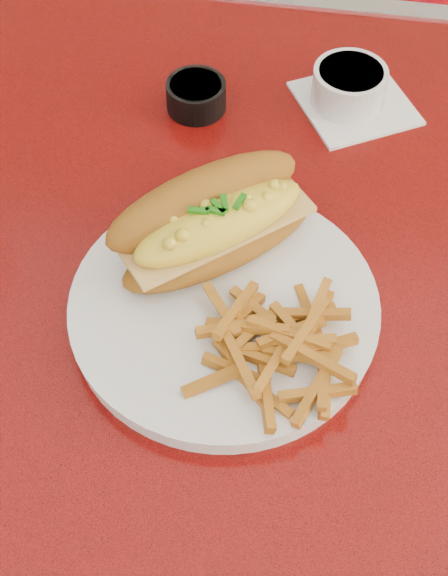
% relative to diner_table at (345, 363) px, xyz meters
% --- Properties ---
extents(ground, '(8.00, 8.00, 0.00)m').
position_rel_diner_table_xyz_m(ground, '(0.00, 0.00, -0.61)').
color(ground, beige).
rests_on(ground, ground).
extents(diner_table, '(1.23, 0.83, 0.77)m').
position_rel_diner_table_xyz_m(diner_table, '(0.00, 0.00, 0.00)').
color(diner_table, red).
rests_on(diner_table, ground).
extents(booth_bench_far, '(1.20, 0.51, 0.90)m').
position_rel_diner_table_xyz_m(booth_bench_far, '(0.00, 0.81, -0.32)').
color(booth_bench_far, '#9B0A13').
rests_on(booth_bench_far, ground).
extents(dinner_plate, '(0.35, 0.35, 0.02)m').
position_rel_diner_table_xyz_m(dinner_plate, '(-0.12, -0.07, 0.17)').
color(dinner_plate, silver).
rests_on(dinner_plate, diner_table).
extents(mac_hoagie, '(0.20, 0.19, 0.08)m').
position_rel_diner_table_xyz_m(mac_hoagie, '(-0.14, -0.01, 0.21)').
color(mac_hoagie, '#945A17').
rests_on(mac_hoagie, dinner_plate).
extents(fries_pile, '(0.11, 0.11, 0.03)m').
position_rel_diner_table_xyz_m(fries_pile, '(-0.07, -0.12, 0.19)').
color(fries_pile, orange).
rests_on(fries_pile, dinner_plate).
extents(fork, '(0.02, 0.16, 0.00)m').
position_rel_diner_table_xyz_m(fork, '(-0.06, -0.05, 0.18)').
color(fork, silver).
rests_on(fork, dinner_plate).
extents(gravy_ramekin, '(0.08, 0.08, 0.04)m').
position_rel_diner_table_xyz_m(gravy_ramekin, '(-0.03, 0.22, 0.18)').
color(gravy_ramekin, silver).
rests_on(gravy_ramekin, diner_table).
extents(sauce_cup_left, '(0.08, 0.08, 0.03)m').
position_rel_diner_table_xyz_m(sauce_cup_left, '(-0.19, 0.19, 0.18)').
color(sauce_cup_left, black).
rests_on(sauce_cup_left, diner_table).
extents(paper_napkin, '(0.15, 0.15, 0.00)m').
position_rel_diner_table_xyz_m(paper_napkin, '(-0.03, 0.22, 0.16)').
color(paper_napkin, white).
rests_on(paper_napkin, diner_table).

